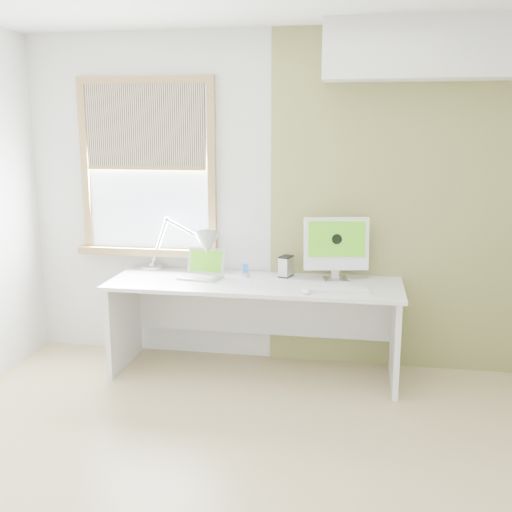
% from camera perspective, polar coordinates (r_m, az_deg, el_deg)
% --- Properties ---
extents(room, '(4.04, 3.54, 2.64)m').
position_cam_1_polar(room, '(3.08, -3.35, 1.50)').
color(room, tan).
rests_on(room, ground).
extents(accent_wall, '(2.00, 0.02, 2.60)m').
position_cam_1_polar(accent_wall, '(4.73, 13.54, 4.83)').
color(accent_wall, olive).
rests_on(accent_wall, room).
extents(soffit, '(1.60, 0.40, 0.42)m').
position_cam_1_polar(soffit, '(4.58, 17.00, 18.25)').
color(soffit, white).
rests_on(soffit, room).
extents(window, '(1.20, 0.14, 1.42)m').
position_cam_1_polar(window, '(4.97, -10.21, 8.13)').
color(window, olive).
rests_on(window, room).
extents(desk, '(2.20, 0.70, 0.73)m').
position_cam_1_polar(desk, '(4.65, -0.03, -4.60)').
color(desk, silver).
rests_on(desk, room).
extents(desk_lamp, '(0.74, 0.42, 0.44)m').
position_cam_1_polar(desk_lamp, '(4.74, -5.69, 0.97)').
color(desk_lamp, '#B4B7B9').
rests_on(desk_lamp, desk).
extents(laptop, '(0.35, 0.30, 0.22)m').
position_cam_1_polar(laptop, '(4.69, -5.03, -1.36)').
color(laptop, '#B4B7B9').
rests_on(laptop, desk).
extents(phone_dock, '(0.07, 0.07, 0.12)m').
position_cam_1_polar(phone_dock, '(4.69, -1.01, -1.56)').
color(phone_dock, '#B4B7B9').
rests_on(phone_dock, desk).
extents(external_drive, '(0.11, 0.14, 0.16)m').
position_cam_1_polar(external_drive, '(4.69, 2.84, -0.98)').
color(external_drive, '#B4B7B9').
rests_on(external_drive, desk).
extents(imac, '(0.49, 0.20, 0.48)m').
position_cam_1_polar(imac, '(4.59, 7.57, 1.03)').
color(imac, '#B4B7B9').
rests_on(imac, desk).
extents(keyboard, '(0.45, 0.15, 0.02)m').
position_cam_1_polar(keyboard, '(4.32, 7.78, -3.17)').
color(keyboard, white).
rests_on(keyboard, desk).
extents(mouse, '(0.09, 0.12, 0.03)m').
position_cam_1_polar(mouse, '(4.24, 4.78, -3.33)').
color(mouse, white).
rests_on(mouse, desk).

